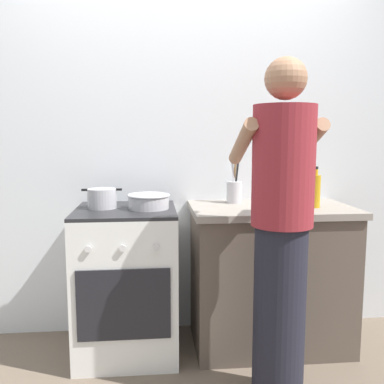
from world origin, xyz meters
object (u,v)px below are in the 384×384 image
(spice_bottle, at_px, (280,202))
(person, at_px, (281,233))
(oil_bottle, at_px, (315,190))
(stove_range, at_px, (127,281))
(pot, at_px, (102,198))
(mixing_bowl, at_px, (149,201))
(utensil_crock, at_px, (234,188))

(spice_bottle, distance_m, person, 0.48)
(spice_bottle, bearing_deg, oil_bottle, 7.69)
(stove_range, relative_size, person, 0.53)
(stove_range, xyz_separation_m, person, (0.79, -0.55, 0.41))
(pot, height_order, person, person)
(spice_bottle, bearing_deg, mixing_bowl, 173.87)
(pot, distance_m, spice_bottle, 1.07)
(utensil_crock, bearing_deg, person, -82.58)
(stove_range, relative_size, oil_bottle, 3.59)
(mixing_bowl, bearing_deg, stove_range, 176.07)
(stove_range, relative_size, mixing_bowl, 3.50)
(spice_bottle, bearing_deg, pot, 173.23)
(stove_range, relative_size, utensil_crock, 2.74)
(mixing_bowl, bearing_deg, spice_bottle, -6.13)
(utensil_crock, distance_m, person, 0.73)
(oil_bottle, bearing_deg, spice_bottle, -172.31)
(mixing_bowl, distance_m, person, 0.85)
(pot, xyz_separation_m, oil_bottle, (1.29, -0.10, 0.05))
(oil_bottle, bearing_deg, utensil_crock, 153.36)
(stove_range, distance_m, pot, 0.53)
(person, bearing_deg, pot, 147.85)
(mixing_bowl, xyz_separation_m, utensil_crock, (0.56, 0.17, 0.05))
(spice_bottle, distance_m, oil_bottle, 0.24)
(pot, bearing_deg, utensil_crock, 8.95)
(person, bearing_deg, stove_range, 145.05)
(pot, height_order, spice_bottle, pot)
(pot, distance_m, mixing_bowl, 0.28)
(pot, xyz_separation_m, utensil_crock, (0.84, 0.13, 0.03))
(utensil_crock, distance_m, spice_bottle, 0.35)
(mixing_bowl, distance_m, spice_bottle, 0.79)
(stove_range, distance_m, spice_bottle, 1.05)
(oil_bottle, bearing_deg, person, -126.39)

